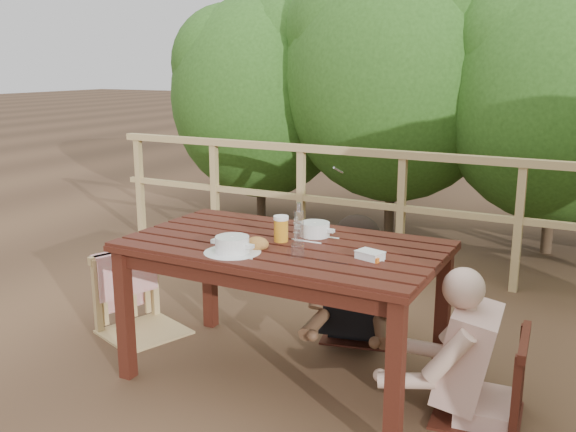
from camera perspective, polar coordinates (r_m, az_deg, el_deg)
The scene contains 16 objects.
ground at distance 3.61m, azimuth -0.38°, elevation -14.20°, with size 60.00×60.00×0.00m, color brown.
table at distance 3.45m, azimuth -0.39°, elevation -8.63°, with size 1.64×0.92×0.76m, color #34130C.
chair_left at distance 4.07m, azimuth -13.14°, elevation -4.02°, with size 0.48×0.48×0.96m, color tan.
chair_far at distance 3.97m, azimuth 6.36°, elevation -5.13°, with size 0.41×0.41×0.83m, color #34130C.
chair_right at distance 3.19m, azimuth 17.11°, elevation -10.21°, with size 0.42×0.42×0.85m, color #34130C.
woman at distance 3.93m, azimuth 6.55°, elevation -2.21°, with size 0.50×0.61×1.24m, color black, non-canonical shape.
diner_right at distance 3.12m, azimuth 17.89°, elevation -7.11°, with size 0.50×0.61×1.23m, color tan, non-canonical shape.
railing at distance 5.18m, azimuth 10.10°, elevation 0.22°, with size 5.60×0.10×1.01m, color tan.
hedge_row at distance 6.12m, azimuth 17.95°, elevation 14.97°, with size 6.60×1.60×3.80m, color #274D18, non-canonical shape.
soup_near at distance 3.15m, azimuth -5.02°, elevation -2.68°, with size 0.28×0.28×0.09m, color white.
soup_far at distance 3.43m, azimuth 2.41°, elevation -1.31°, with size 0.27×0.27×0.09m, color white.
bread_roll at distance 3.21m, azimuth -2.77°, elevation -2.51°, with size 0.12×0.09×0.07m, color #A06A26.
beer_glass at distance 3.32m, azimuth -0.63°, elevation -1.27°, with size 0.08×0.08×0.15m, color gold.
bottle at distance 3.30m, azimuth 0.98°, elevation -0.71°, with size 0.05×0.05×0.22m, color silver.
tumbler at distance 3.07m, azimuth 0.89°, elevation -3.21°, with size 0.07×0.07×0.08m, color silver.
butter_tub at distance 3.06m, azimuth 7.36°, elevation -3.63°, with size 0.13×0.09×0.05m, color white.
Camera 1 is at (1.51, -2.82, 1.68)m, focal length 39.62 mm.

